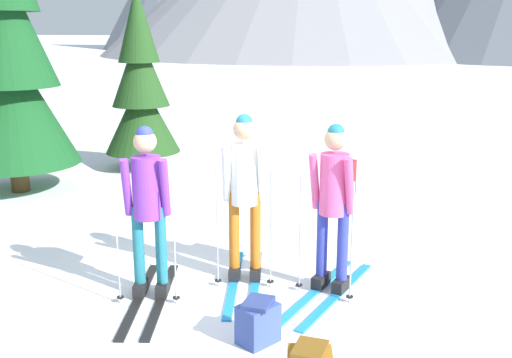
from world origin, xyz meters
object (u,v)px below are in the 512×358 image
at_px(skier_in_pink, 334,199).
at_px(pine_tree_mid, 8,54).
at_px(pine_tree_near, 140,87).
at_px(skier_in_purple, 148,203).
at_px(backpack_on_snow_beside, 258,322).
at_px(skier_in_white, 245,191).

height_order(skier_in_pink, pine_tree_mid, pine_tree_mid).
bearing_deg(pine_tree_near, skier_in_purple, -59.90).
xyz_separation_m(skier_in_purple, pine_tree_near, (-2.83, 4.89, 0.57)).
relative_size(skier_in_purple, pine_tree_near, 0.51).
height_order(pine_tree_near, pine_tree_mid, pine_tree_mid).
bearing_deg(skier_in_purple, backpack_on_snow_beside, -22.37).
bearing_deg(pine_tree_near, backpack_on_snow_beside, -52.72).
xyz_separation_m(skier_in_white, skier_in_pink, (0.91, 0.06, -0.02)).
relative_size(pine_tree_near, backpack_on_snow_beside, 8.45).
bearing_deg(skier_in_white, pine_tree_mid, 155.34).
relative_size(skier_in_purple, backpack_on_snow_beside, 4.29).
relative_size(skier_in_pink, pine_tree_mid, 0.37).
bearing_deg(skier_in_white, skier_in_pink, 3.99).
relative_size(pine_tree_mid, backpack_on_snow_beside, 12.07).
xyz_separation_m(skier_in_purple, skier_in_white, (0.75, 0.64, 0.01)).
height_order(skier_in_purple, skier_in_white, skier_in_white).
relative_size(skier_in_purple, skier_in_white, 0.97).
distance_m(skier_in_white, pine_tree_near, 5.58).
distance_m(skier_in_white, backpack_on_snow_beside, 1.51).
height_order(skier_in_white, skier_in_pink, skier_in_white).
xyz_separation_m(skier_in_purple, pine_tree_mid, (-3.91, 2.78, 1.23)).
xyz_separation_m(skier_in_purple, skier_in_pink, (1.65, 0.71, -0.00)).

